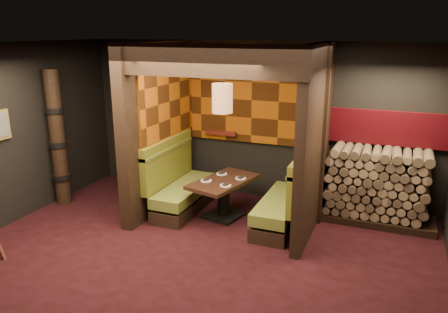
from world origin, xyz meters
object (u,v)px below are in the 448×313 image
booth_bench_left (180,187)px  dining_table (224,193)px  firewood_stack (381,187)px  totem_column (58,139)px  pendant_lamp (222,98)px  booth_bench_right (287,202)px

booth_bench_left → dining_table: 0.84m
booth_bench_left → dining_table: booth_bench_left is taller
booth_bench_left → firewood_stack: (3.25, 0.70, 0.21)m
dining_table → totem_column: (-2.92, -0.50, 0.76)m
pendant_lamp → booth_bench_left: bearing=173.2°
dining_table → pendant_lamp: 1.58m
booth_bench_right → pendant_lamp: size_ratio=1.50×
totem_column → pendant_lamp: bearing=8.8°
firewood_stack → pendant_lamp: bearing=-161.7°
pendant_lamp → firewood_stack: pendant_lamp is taller
booth_bench_left → booth_bench_right: 1.89m
dining_table → totem_column: bearing=-170.3°
pendant_lamp → firewood_stack: size_ratio=0.62×
dining_table → totem_column: 3.06m
totem_column → firewood_stack: totem_column is taller
booth_bench_left → totem_column: bearing=-165.2°
booth_bench_left → pendant_lamp: pendant_lamp is taller
firewood_stack → totem_column: bearing=-166.8°
dining_table → booth_bench_right: bearing=2.6°
dining_table → pendant_lamp: pendant_lamp is taller
booth_bench_left → dining_table: size_ratio=1.17×
dining_table → firewood_stack: bearing=17.2°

